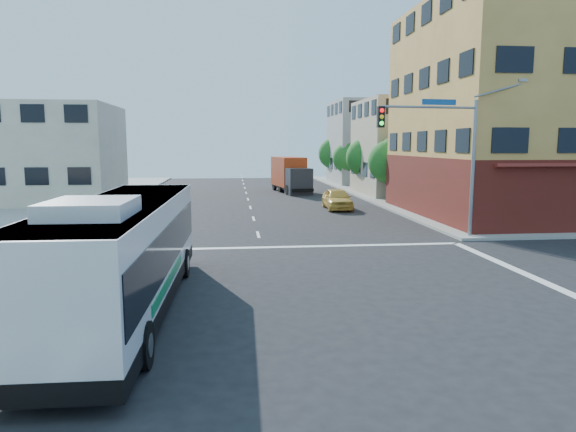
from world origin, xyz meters
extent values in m
plane|color=black|center=(0.00, 0.00, 0.00)|extent=(120.00, 120.00, 0.00)
cube|color=gold|center=(20.00, 18.50, 7.00)|extent=(18.00, 15.00, 14.00)
cube|color=#591714|center=(20.00, 18.50, 2.00)|extent=(18.09, 15.08, 4.00)
cube|color=tan|center=(17.00, 34.00, 4.50)|extent=(12.00, 10.00, 9.00)
cube|color=gray|center=(17.00, 48.00, 5.00)|extent=(12.00, 10.00, 10.00)
cube|color=beige|center=(-17.00, 30.00, 4.00)|extent=(12.00, 10.00, 8.00)
cylinder|color=gray|center=(10.80, 10.80, 3.50)|extent=(0.18, 0.18, 7.00)
cylinder|color=gray|center=(8.30, 10.55, 6.60)|extent=(5.01, 0.62, 0.12)
cube|color=black|center=(5.80, 10.30, 6.10)|extent=(0.32, 0.30, 1.00)
sphere|color=#FF0C0C|center=(5.80, 10.13, 6.40)|extent=(0.20, 0.20, 0.20)
sphere|color=yellow|center=(5.80, 10.13, 6.10)|extent=(0.20, 0.20, 0.20)
sphere|color=#19FF33|center=(5.80, 10.13, 5.80)|extent=(0.20, 0.20, 0.20)
cube|color=navy|center=(8.80, 10.60, 6.85)|extent=(1.80, 0.22, 0.28)
cube|color=gray|center=(13.30, 11.05, 8.00)|extent=(0.50, 0.22, 0.14)
cylinder|color=#3B2515|center=(11.80, 28.00, 0.96)|extent=(0.28, 0.28, 1.92)
sphere|color=#1A5B1F|center=(11.80, 28.00, 3.37)|extent=(3.60, 3.60, 3.60)
sphere|color=#1A5B1F|center=(12.20, 27.70, 4.27)|extent=(2.52, 2.52, 2.52)
cylinder|color=#3B2515|center=(11.80, 36.00, 1.00)|extent=(0.28, 0.28, 1.99)
sphere|color=#1A5B1F|center=(11.80, 36.00, 3.51)|extent=(3.80, 3.80, 3.80)
sphere|color=#1A5B1F|center=(12.20, 35.70, 4.46)|extent=(2.66, 2.66, 2.66)
cylinder|color=#3B2515|center=(11.80, 44.00, 0.94)|extent=(0.28, 0.28, 1.89)
sphere|color=#1A5B1F|center=(11.80, 44.00, 3.25)|extent=(3.40, 3.40, 3.40)
sphere|color=#1A5B1F|center=(12.20, 43.70, 4.10)|extent=(2.38, 2.38, 2.38)
cylinder|color=#3B2515|center=(11.80, 52.00, 1.01)|extent=(0.28, 0.28, 2.03)
sphere|color=#1A5B1F|center=(11.80, 52.00, 3.63)|extent=(4.00, 4.00, 4.00)
sphere|color=#1A5B1F|center=(12.20, 51.70, 4.63)|extent=(2.80, 2.80, 2.80)
cube|color=black|center=(-4.39, 0.56, 0.55)|extent=(2.81, 12.14, 0.45)
cube|color=silver|center=(-4.39, 0.56, 1.78)|extent=(2.80, 12.11, 2.87)
cube|color=black|center=(-4.39, 0.56, 1.96)|extent=(2.84, 11.75, 1.26)
cube|color=black|center=(-4.28, 6.53, 1.86)|extent=(2.36, 0.11, 1.36)
cube|color=#E5590C|center=(-4.27, 6.56, 2.87)|extent=(1.92, 0.09, 0.28)
cube|color=silver|center=(-4.39, 0.56, 3.16)|extent=(2.74, 11.87, 0.12)
cube|color=silver|center=(-4.45, -2.46, 3.40)|extent=(1.84, 2.25, 0.36)
cube|color=#08773C|center=(-5.69, 0.08, 1.06)|extent=(0.13, 5.53, 0.28)
cube|color=#08773C|center=(-3.11, 0.03, 1.06)|extent=(0.13, 5.53, 0.28)
cylinder|color=black|center=(-5.52, 4.44, 0.52)|extent=(0.32, 1.05, 1.05)
cylinder|color=#99999E|center=(-5.66, 4.44, 0.52)|extent=(0.05, 0.52, 0.52)
cylinder|color=black|center=(-3.12, 4.39, 0.52)|extent=(0.32, 1.05, 1.05)
cylinder|color=#99999E|center=(-2.97, 4.39, 0.52)|extent=(0.05, 0.52, 0.52)
cylinder|color=black|center=(-5.67, -3.28, 0.52)|extent=(0.32, 1.05, 1.05)
cylinder|color=#99999E|center=(-5.81, -3.28, 0.52)|extent=(0.05, 0.52, 0.52)
cylinder|color=black|center=(-3.26, -3.33, 0.52)|extent=(0.32, 1.05, 1.05)
cylinder|color=#99999E|center=(-3.12, -3.33, 0.52)|extent=(0.05, 0.52, 0.52)
cube|color=#27272C|center=(4.96, 34.58, 1.27)|extent=(2.57, 2.49, 2.54)
cube|color=black|center=(5.11, 33.66, 1.66)|extent=(2.04, 0.41, 0.98)
cube|color=#B03515|center=(4.36, 38.24, 2.05)|extent=(3.20, 5.78, 2.93)
cube|color=black|center=(4.55, 37.08, 0.54)|extent=(3.39, 8.07, 0.29)
cylinder|color=black|center=(3.92, 34.60, 0.49)|extent=(0.43, 1.01, 0.98)
cylinder|color=black|center=(5.95, 34.94, 0.49)|extent=(0.43, 1.01, 0.98)
cylinder|color=black|center=(3.46, 37.40, 0.49)|extent=(0.43, 1.01, 0.98)
cylinder|color=black|center=(5.49, 37.73, 0.49)|extent=(0.43, 1.01, 0.98)
cylinder|color=black|center=(3.06, 39.81, 0.49)|extent=(0.43, 1.01, 0.98)
cylinder|color=black|center=(5.09, 40.14, 0.49)|extent=(0.43, 1.01, 0.98)
imported|color=gold|center=(6.42, 23.34, 0.78)|extent=(1.97, 4.64, 1.56)
camera|label=1|loc=(-1.31, -14.09, 4.79)|focal=32.00mm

